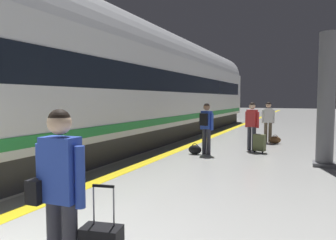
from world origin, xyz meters
name	(u,v)px	position (x,y,z in m)	size (l,w,h in m)	color
safety_line_strip	(191,145)	(-0.55, 10.00, 0.00)	(0.36, 80.00, 0.01)	yellow
tactile_edge_band	(183,144)	(-0.92, 10.00, 0.00)	(0.70, 80.00, 0.01)	slate
high_speed_train	(119,80)	(-2.73, 8.20, 2.50)	(2.94, 31.31, 4.97)	#38383D
traveller_foreground	(59,186)	(1.54, 0.72, 1.01)	(0.56, 0.31, 1.74)	#383842
passenger_near	(206,124)	(0.60, 8.29, 1.00)	(0.50, 0.40, 1.68)	#383842
duffel_bag_near	(195,150)	(0.29, 8.08, 0.15)	(0.44, 0.26, 0.36)	black
passenger_mid	(252,123)	(1.86, 9.62, 0.99)	(0.51, 0.30, 1.70)	#383842
suitcase_mid	(260,143)	(2.18, 9.29, 0.34)	(0.43, 0.32, 0.62)	#596038
passenger_far	(268,119)	(2.14, 11.97, 0.98)	(0.51, 0.27, 1.69)	brown
duffel_bag_far	(275,140)	(2.46, 11.72, 0.15)	(0.44, 0.26, 0.36)	brown
platform_pillar	(326,103)	(4.09, 7.85, 1.72)	(0.56, 0.56, 3.60)	slate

